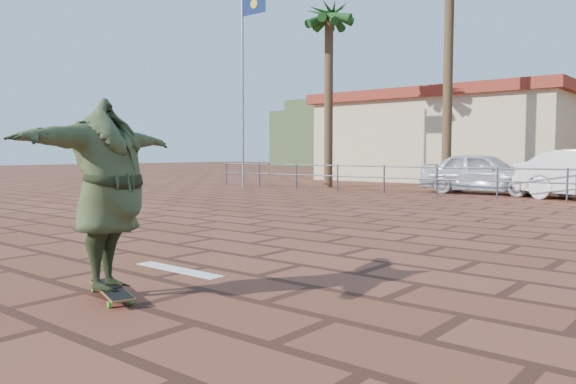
% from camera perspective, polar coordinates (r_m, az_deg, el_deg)
% --- Properties ---
extents(ground, '(120.00, 120.00, 0.00)m').
position_cam_1_polar(ground, '(8.34, -7.74, -5.91)').
color(ground, brown).
rests_on(ground, ground).
extents(paint_stripe, '(1.40, 0.22, 0.01)m').
position_cam_1_polar(paint_stripe, '(7.04, -11.06, -7.76)').
color(paint_stripe, white).
rests_on(paint_stripe, ground).
extents(guardrail, '(24.06, 0.06, 1.00)m').
position_cam_1_polar(guardrail, '(18.59, 20.51, 1.43)').
color(guardrail, '#47494F').
rests_on(guardrail, ground).
extents(flagpole, '(1.30, 0.10, 8.00)m').
position_cam_1_polar(flagpole, '(23.20, -4.41, 11.94)').
color(flagpole, gray).
rests_on(flagpole, ground).
extents(palm_far_left, '(2.40, 2.40, 8.25)m').
position_cam_1_polar(palm_far_left, '(24.00, 4.19, 16.99)').
color(palm_far_left, brown).
rests_on(palm_far_left, ground).
extents(building_west, '(12.60, 7.60, 4.50)m').
position_cam_1_polar(building_west, '(30.10, 15.96, 5.47)').
color(building_west, beige).
rests_on(building_west, ground).
extents(hill_back, '(35.00, 14.00, 8.00)m').
position_cam_1_polar(hill_back, '(67.70, 15.07, 6.04)').
color(hill_back, '#384C28').
rests_on(hill_back, ground).
extents(longboard, '(1.02, 0.55, 0.10)m').
position_cam_1_polar(longboard, '(5.87, -17.51, -9.48)').
color(longboard, olive).
rests_on(longboard, ground).
extents(skateboarder, '(1.40, 2.36, 1.86)m').
position_cam_1_polar(skateboarder, '(5.73, -17.71, -0.19)').
color(skateboarder, '#3A4826').
rests_on(skateboarder, longboard).
extents(car_silver, '(4.30, 1.84, 1.45)m').
position_cam_1_polar(car_silver, '(20.71, 19.20, 1.82)').
color(car_silver, silver).
rests_on(car_silver, ground).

